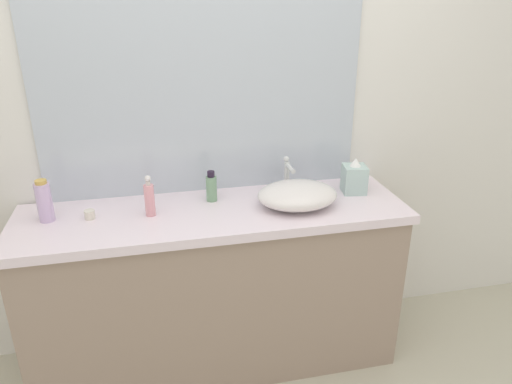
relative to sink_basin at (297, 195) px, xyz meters
name	(u,v)px	position (x,y,z in m)	size (l,w,h in m)	color
bathroom_wall_rear	(213,98)	(-0.33, 0.34, 0.39)	(6.00, 0.06, 2.60)	silver
vanity_counter	(217,289)	(-0.38, 0.04, -0.48)	(1.77, 0.52, 0.85)	gray
wall_mirror_panel	(202,72)	(-0.38, 0.30, 0.52)	(1.52, 0.01, 1.16)	#B2BCC6
sink_basin	(297,195)	(0.00, 0.00, 0.00)	(0.37, 0.30, 0.11)	silver
faucet	(288,172)	(0.00, 0.17, 0.05)	(0.03, 0.14, 0.18)	silver
soap_dispenser	(149,198)	(-0.66, 0.05, 0.03)	(0.04, 0.04, 0.19)	pink
lotion_bottle	(211,187)	(-0.38, 0.15, 0.01)	(0.05, 0.05, 0.15)	gray
perfume_bottle	(44,201)	(-1.10, 0.09, 0.04)	(0.07, 0.07, 0.19)	#C9ADD6
tissue_box	(354,178)	(0.32, 0.10, 0.02)	(0.13, 0.13, 0.18)	#ACC8C1
candle_jar	(90,215)	(-0.92, 0.07, -0.03)	(0.05, 0.05, 0.04)	silver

